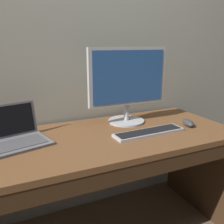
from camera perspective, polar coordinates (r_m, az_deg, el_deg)
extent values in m
cube|color=#9EA093|center=(1.78, -10.00, 23.10)|extent=(4.60, 0.04, 3.01)
cube|color=brown|center=(1.49, -4.53, -6.40)|extent=(1.80, 0.71, 0.03)
cube|color=#3D2716|center=(2.08, 19.40, -11.66)|extent=(0.06, 0.66, 0.70)
cube|color=#3D2716|center=(1.23, 1.24, -14.54)|extent=(1.73, 0.02, 0.09)
cube|color=slate|center=(1.45, -20.55, -6.89)|extent=(0.36, 0.31, 0.01)
cube|color=#505054|center=(1.44, -20.43, -6.72)|extent=(0.29, 0.21, 0.00)
cube|color=slate|center=(1.55, -22.54, -1.77)|extent=(0.30, 0.12, 0.19)
cube|color=black|center=(1.54, -22.49, -1.78)|extent=(0.27, 0.10, 0.17)
cylinder|color=#B7B7BC|center=(1.75, 3.29, -2.07)|extent=(0.25, 0.25, 0.01)
cylinder|color=#B7B7BC|center=(1.74, 3.32, 0.02)|extent=(0.04, 0.04, 0.12)
cube|color=#B7B7BC|center=(1.67, 3.72, 8.20)|extent=(0.56, 0.03, 0.38)
cube|color=#28569E|center=(1.66, 4.02, 8.12)|extent=(0.52, 0.00, 0.34)
cube|color=#BCBCC1|center=(1.54, 8.54, -4.68)|extent=(0.46, 0.13, 0.02)
cube|color=black|center=(1.54, 8.56, -4.35)|extent=(0.43, 0.11, 0.00)
ellipsoid|color=#38383D|center=(1.74, 17.18, -2.38)|extent=(0.09, 0.14, 0.04)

